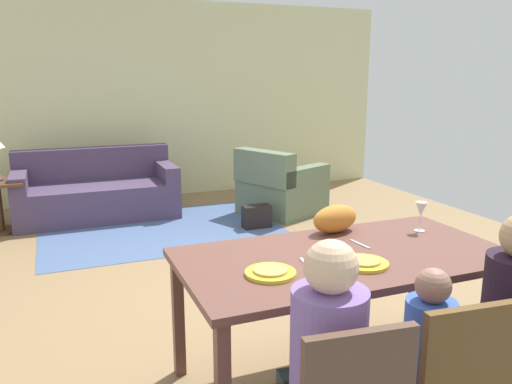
{
  "coord_description": "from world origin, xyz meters",
  "views": [
    {
      "loc": [
        -1.36,
        -3.53,
        1.71
      ],
      "look_at": [
        0.02,
        -0.09,
        0.85
      ],
      "focal_mm": 35.83,
      "sensor_mm": 36.0,
      "label": 1
    }
  ],
  "objects_px": {
    "plate_near_man": "(270,273)",
    "plate_near_child": "(364,263)",
    "dining_table": "(344,266)",
    "person_woman": "(505,334)",
    "cat": "(335,219)",
    "person_child": "(422,372)",
    "handbag": "(257,217)",
    "person_man": "(323,379)",
    "armchair": "(279,188)",
    "dining_chair_child": "(448,381)",
    "wine_glass": "(421,211)",
    "couch": "(97,193)"
  },
  "relations": [
    {
      "from": "wine_glass",
      "to": "person_child",
      "type": "xyz_separation_m",
      "value": [
        -0.64,
        -0.83,
        -0.46
      ]
    },
    {
      "from": "wine_glass",
      "to": "person_man",
      "type": "distance_m",
      "value": 1.45
    },
    {
      "from": "dining_chair_child",
      "to": "person_woman",
      "type": "xyz_separation_m",
      "value": [
        0.5,
        0.17,
        0.02
      ]
    },
    {
      "from": "dining_chair_child",
      "to": "couch",
      "type": "height_order",
      "value": "dining_chair_child"
    },
    {
      "from": "cat",
      "to": "handbag",
      "type": "height_order",
      "value": "cat"
    },
    {
      "from": "person_child",
      "to": "handbag",
      "type": "xyz_separation_m",
      "value": [
        0.67,
        3.6,
        -0.3
      ]
    },
    {
      "from": "dining_chair_child",
      "to": "handbag",
      "type": "bearing_deg",
      "value": 79.73
    },
    {
      "from": "person_woman",
      "to": "armchair",
      "type": "xyz_separation_m",
      "value": [
        0.69,
        4.07,
        -0.19
      ]
    },
    {
      "from": "cat",
      "to": "armchair",
      "type": "distance_m",
      "value": 3.27
    },
    {
      "from": "plate_near_man",
      "to": "plate_near_child",
      "type": "height_order",
      "value": "same"
    },
    {
      "from": "handbag",
      "to": "dining_chair_child",
      "type": "bearing_deg",
      "value": -100.27
    },
    {
      "from": "person_man",
      "to": "handbag",
      "type": "height_order",
      "value": "person_man"
    },
    {
      "from": "plate_near_man",
      "to": "plate_near_child",
      "type": "relative_size",
      "value": 1.0
    },
    {
      "from": "person_child",
      "to": "couch",
      "type": "relative_size",
      "value": 0.49
    },
    {
      "from": "dining_table",
      "to": "plate_near_man",
      "type": "xyz_separation_m",
      "value": [
        -0.49,
        -0.12,
        0.08
      ]
    },
    {
      "from": "person_child",
      "to": "dining_table",
      "type": "bearing_deg",
      "value": 90.25
    },
    {
      "from": "plate_near_man",
      "to": "person_child",
      "type": "distance_m",
      "value": 0.8
    },
    {
      "from": "dining_table",
      "to": "person_woman",
      "type": "relative_size",
      "value": 1.61
    },
    {
      "from": "plate_near_man",
      "to": "cat",
      "type": "xyz_separation_m",
      "value": [
        0.64,
        0.48,
        0.08
      ]
    },
    {
      "from": "dining_chair_child",
      "to": "person_man",
      "type": "bearing_deg",
      "value": 160.02
    },
    {
      "from": "armchair",
      "to": "dining_chair_child",
      "type": "bearing_deg",
      "value": -105.58
    },
    {
      "from": "handbag",
      "to": "couch",
      "type": "bearing_deg",
      "value": 144.69
    },
    {
      "from": "plate_near_child",
      "to": "person_man",
      "type": "distance_m",
      "value": 0.72
    },
    {
      "from": "cat",
      "to": "person_child",
      "type": "bearing_deg",
      "value": -110.56
    },
    {
      "from": "plate_near_child",
      "to": "handbag",
      "type": "relative_size",
      "value": 0.78
    },
    {
      "from": "wine_glass",
      "to": "handbag",
      "type": "xyz_separation_m",
      "value": [
        0.03,
        2.76,
        -0.76
      ]
    },
    {
      "from": "couch",
      "to": "wine_glass",
      "type": "bearing_deg",
      "value": -67.73
    },
    {
      "from": "plate_near_man",
      "to": "person_man",
      "type": "distance_m",
      "value": 0.59
    },
    {
      "from": "cat",
      "to": "couch",
      "type": "xyz_separation_m",
      "value": [
        -1.11,
        3.74,
        -0.54
      ]
    },
    {
      "from": "person_woman",
      "to": "couch",
      "type": "distance_m",
      "value": 4.97
    },
    {
      "from": "dining_table",
      "to": "handbag",
      "type": "bearing_deg",
      "value": 77.08
    },
    {
      "from": "person_man",
      "to": "couch",
      "type": "bearing_deg",
      "value": 95.69
    },
    {
      "from": "dining_chair_child",
      "to": "cat",
      "type": "relative_size",
      "value": 2.72
    },
    {
      "from": "person_man",
      "to": "armchair",
      "type": "bearing_deg",
      "value": 67.76
    },
    {
      "from": "cat",
      "to": "handbag",
      "type": "xyz_separation_m",
      "value": [
        0.52,
        2.58,
        -0.71
      ]
    },
    {
      "from": "person_man",
      "to": "person_woman",
      "type": "height_order",
      "value": "same"
    },
    {
      "from": "couch",
      "to": "person_woman",
      "type": "bearing_deg",
      "value": -73.03
    },
    {
      "from": "plate_near_man",
      "to": "couch",
      "type": "xyz_separation_m",
      "value": [
        -0.47,
        4.22,
        -0.47
      ]
    },
    {
      "from": "plate_near_child",
      "to": "armchair",
      "type": "height_order",
      "value": "armchair"
    },
    {
      "from": "handbag",
      "to": "person_man",
      "type": "bearing_deg",
      "value": -107.94
    },
    {
      "from": "dining_chair_child",
      "to": "cat",
      "type": "bearing_deg",
      "value": 82.44
    },
    {
      "from": "dining_table",
      "to": "plate_near_man",
      "type": "distance_m",
      "value": 0.51
    },
    {
      "from": "dining_table",
      "to": "plate_near_child",
      "type": "xyz_separation_m",
      "value": [
        -0.0,
        -0.18,
        0.08
      ]
    },
    {
      "from": "person_man",
      "to": "dining_chair_child",
      "type": "relative_size",
      "value": 1.28
    },
    {
      "from": "person_child",
      "to": "person_man",
      "type": "bearing_deg",
      "value": 179.41
    },
    {
      "from": "wine_glass",
      "to": "dining_chair_child",
      "type": "height_order",
      "value": "wine_glass"
    },
    {
      "from": "dining_table",
      "to": "couch",
      "type": "height_order",
      "value": "couch"
    },
    {
      "from": "dining_table",
      "to": "dining_chair_child",
      "type": "bearing_deg",
      "value": -90.53
    },
    {
      "from": "plate_near_man",
      "to": "plate_near_child",
      "type": "bearing_deg",
      "value": -6.95
    },
    {
      "from": "person_child",
      "to": "plate_near_child",
      "type": "bearing_deg",
      "value": 90.35
    }
  ]
}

